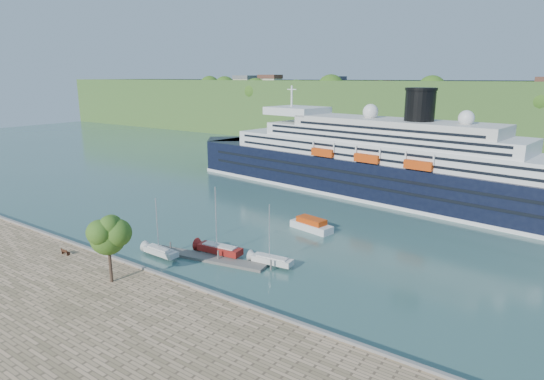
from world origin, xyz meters
The scene contains 11 objects.
ground centered at (0.00, 0.00, 0.00)m, with size 400.00×400.00×0.00m, color #325A55.
far_hillside centered at (0.00, 145.00, 12.00)m, with size 400.00×50.00×24.00m, color #3D6327.
quay_coping centered at (0.00, -0.20, 1.15)m, with size 220.00×0.50×0.30m, color slate.
cruise_ship centered at (8.03, 57.15, 11.72)m, with size 104.38×15.20×23.44m, color black, non-canonical shape.
park_bench centered at (-11.03, -3.22, 1.47)m, with size 1.46×0.60×0.94m, color #442413, non-canonical shape.
promenade_tree centered at (1.77, -4.91, 5.65)m, with size 5.62×5.62×9.30m, color #36641A, non-canonical shape.
floating_pontoon centered at (4.66, 8.69, 0.20)m, with size 18.44×2.25×0.41m, color #69655D, non-canonical shape.
sailboat_white_near centered at (-1.19, 5.52, 4.18)m, with size 6.47×1.80×8.36m, color silver, non-canonical shape.
sailboat_red centered at (5.46, 10.82, 4.91)m, with size 7.60×2.11×9.82m, color maroon, non-canonical shape.
sailboat_white_far centered at (13.83, 12.18, 4.19)m, with size 6.48×1.80×8.38m, color silver, non-canonical shape.
tender_launch centered at (10.57, 28.43, 1.08)m, with size 7.78×2.66×2.15m, color #CB3E0B, non-canonical shape.
Camera 1 is at (47.33, -35.57, 25.38)m, focal length 30.00 mm.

